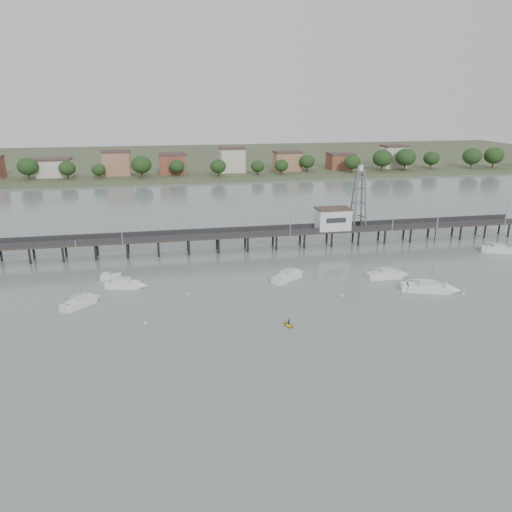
{
  "coord_description": "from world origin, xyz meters",
  "views": [
    {
      "loc": [
        -16.12,
        -53.63,
        34.97
      ],
      "look_at": [
        2.33,
        42.0,
        4.0
      ],
      "focal_mm": 35.0,
      "sensor_mm": 36.0,
      "label": 1
    }
  ],
  "objects_px": {
    "sailboat_c": "(292,275)",
    "white_tender": "(110,277)",
    "sailboat_d": "(437,289)",
    "pier": "(232,235)",
    "sailboat_a": "(85,301)",
    "sailboat_b": "(130,285)",
    "sailboat_f": "(392,275)",
    "yellow_dinghy": "(289,326)",
    "lattice_tower": "(359,200)",
    "sailboat_e": "(504,250)"
  },
  "relations": [
    {
      "from": "pier",
      "to": "yellow_dinghy",
      "type": "xyz_separation_m",
      "value": [
        2.83,
        -43.08,
        -3.79
      ]
    },
    {
      "from": "sailboat_e",
      "to": "yellow_dinghy",
      "type": "height_order",
      "value": "sailboat_e"
    },
    {
      "from": "lattice_tower",
      "to": "sailboat_b",
      "type": "relative_size",
      "value": 1.27
    },
    {
      "from": "sailboat_a",
      "to": "white_tender",
      "type": "relative_size",
      "value": 3.09
    },
    {
      "from": "sailboat_f",
      "to": "yellow_dinghy",
      "type": "bearing_deg",
      "value": -146.23
    },
    {
      "from": "sailboat_a",
      "to": "sailboat_c",
      "type": "xyz_separation_m",
      "value": [
        39.49,
        6.12,
        -0.01
      ]
    },
    {
      "from": "pier",
      "to": "sailboat_a",
      "type": "relative_size",
      "value": 12.0
    },
    {
      "from": "lattice_tower",
      "to": "sailboat_e",
      "type": "bearing_deg",
      "value": -24.54
    },
    {
      "from": "lattice_tower",
      "to": "sailboat_c",
      "type": "xyz_separation_m",
      "value": [
        -22.35,
        -21.45,
        -10.46
      ]
    },
    {
      "from": "sailboat_c",
      "to": "white_tender",
      "type": "bearing_deg",
      "value": 133.21
    },
    {
      "from": "sailboat_b",
      "to": "white_tender",
      "type": "relative_size",
      "value": 3.02
    },
    {
      "from": "lattice_tower",
      "to": "white_tender",
      "type": "distance_m",
      "value": 61.48
    },
    {
      "from": "white_tender",
      "to": "yellow_dinghy",
      "type": "distance_m",
      "value": 40.96
    },
    {
      "from": "lattice_tower",
      "to": "sailboat_a",
      "type": "relative_size",
      "value": 1.24
    },
    {
      "from": "sailboat_c",
      "to": "yellow_dinghy",
      "type": "relative_size",
      "value": 5.83
    },
    {
      "from": "lattice_tower",
      "to": "sailboat_b",
      "type": "xyz_separation_m",
      "value": [
        -54.49,
        -20.94,
        -10.45
      ]
    },
    {
      "from": "sailboat_b",
      "to": "sailboat_a",
      "type": "bearing_deg",
      "value": -126.17
    },
    {
      "from": "sailboat_d",
      "to": "sailboat_c",
      "type": "xyz_separation_m",
      "value": [
        -24.91,
        12.58,
        0.01
      ]
    },
    {
      "from": "sailboat_f",
      "to": "yellow_dinghy",
      "type": "xyz_separation_m",
      "value": [
        -26.32,
        -17.83,
        -0.64
      ]
    },
    {
      "from": "sailboat_d",
      "to": "sailboat_b",
      "type": "xyz_separation_m",
      "value": [
        -57.05,
        13.1,
        0.02
      ]
    },
    {
      "from": "sailboat_d",
      "to": "yellow_dinghy",
      "type": "relative_size",
      "value": 6.87
    },
    {
      "from": "sailboat_c",
      "to": "pier",
      "type": "bearing_deg",
      "value": 76.15
    },
    {
      "from": "sailboat_c",
      "to": "sailboat_b",
      "type": "bearing_deg",
      "value": 142.14
    },
    {
      "from": "sailboat_c",
      "to": "sailboat_e",
      "type": "bearing_deg",
      "value": -29.35
    },
    {
      "from": "pier",
      "to": "sailboat_d",
      "type": "relative_size",
      "value": 9.18
    },
    {
      "from": "pier",
      "to": "sailboat_d",
      "type": "bearing_deg",
      "value": -44.98
    },
    {
      "from": "sailboat_b",
      "to": "sailboat_f",
      "type": "height_order",
      "value": "sailboat_f"
    },
    {
      "from": "sailboat_d",
      "to": "sailboat_c",
      "type": "height_order",
      "value": "sailboat_d"
    },
    {
      "from": "sailboat_a",
      "to": "sailboat_e",
      "type": "distance_m",
      "value": 94.11
    },
    {
      "from": "sailboat_e",
      "to": "yellow_dinghy",
      "type": "xyz_separation_m",
      "value": [
        -59.99,
        -28.78,
        -0.64
      ]
    },
    {
      "from": "lattice_tower",
      "to": "white_tender",
      "type": "bearing_deg",
      "value": -165.51
    },
    {
      "from": "sailboat_c",
      "to": "sailboat_b",
      "type": "distance_m",
      "value": 32.15
    },
    {
      "from": "sailboat_d",
      "to": "lattice_tower",
      "type": "bearing_deg",
      "value": 113.51
    },
    {
      "from": "lattice_tower",
      "to": "yellow_dinghy",
      "type": "bearing_deg",
      "value": -123.64
    },
    {
      "from": "sailboat_b",
      "to": "yellow_dinghy",
      "type": "height_order",
      "value": "sailboat_b"
    },
    {
      "from": "white_tender",
      "to": "yellow_dinghy",
      "type": "relative_size",
      "value": 1.7
    },
    {
      "from": "sailboat_f",
      "to": "sailboat_e",
      "type": "bearing_deg",
      "value": 17.65
    },
    {
      "from": "sailboat_c",
      "to": "white_tender",
      "type": "xyz_separation_m",
      "value": [
        -36.27,
        6.3,
        -0.16
      ]
    },
    {
      "from": "pier",
      "to": "sailboat_b",
      "type": "bearing_deg",
      "value": -137.68
    },
    {
      "from": "sailboat_e",
      "to": "sailboat_b",
      "type": "xyz_separation_m",
      "value": [
        -85.81,
        -6.64,
        0.0
      ]
    },
    {
      "from": "sailboat_a",
      "to": "white_tender",
      "type": "height_order",
      "value": "sailboat_a"
    },
    {
      "from": "pier",
      "to": "sailboat_b",
      "type": "xyz_separation_m",
      "value": [
        -22.99,
        -20.94,
        -3.15
      ]
    },
    {
      "from": "white_tender",
      "to": "sailboat_c",
      "type": "bearing_deg",
      "value": -11.88
    },
    {
      "from": "sailboat_d",
      "to": "sailboat_f",
      "type": "relative_size",
      "value": 1.23
    },
    {
      "from": "pier",
      "to": "white_tender",
      "type": "relative_size",
      "value": 37.03
    },
    {
      "from": "sailboat_a",
      "to": "sailboat_e",
      "type": "height_order",
      "value": "sailboat_e"
    },
    {
      "from": "sailboat_a",
      "to": "yellow_dinghy",
      "type": "height_order",
      "value": "sailboat_a"
    },
    {
      "from": "lattice_tower",
      "to": "sailboat_c",
      "type": "relative_size",
      "value": 1.12
    },
    {
      "from": "sailboat_d",
      "to": "sailboat_f",
      "type": "distance_m",
      "value": 10.07
    },
    {
      "from": "sailboat_c",
      "to": "yellow_dinghy",
      "type": "xyz_separation_m",
      "value": [
        -6.31,
        -21.62,
        -0.64
      ]
    }
  ]
}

